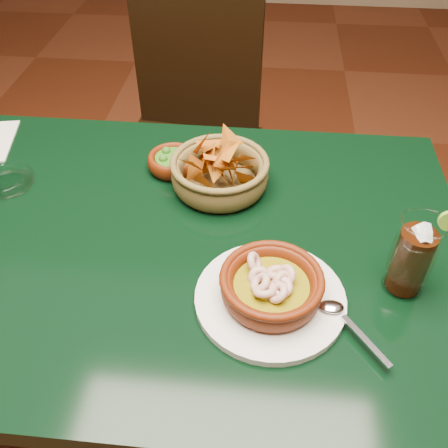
# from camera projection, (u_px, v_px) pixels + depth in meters

# --- Properties ---
(ground) EXTENTS (7.00, 7.00, 0.00)m
(ground) POSITION_uv_depth(u_px,v_px,m) (177.00, 418.00, 1.47)
(ground) COLOR #471C0C
(ground) RESTS_ON ground
(dining_table) EXTENTS (1.20, 0.80, 0.75)m
(dining_table) POSITION_uv_depth(u_px,v_px,m) (157.00, 270.00, 1.02)
(dining_table) COLOR black
(dining_table) RESTS_ON ground
(dining_chair) EXTENTS (0.47, 0.47, 0.94)m
(dining_chair) POSITION_uv_depth(u_px,v_px,m) (191.00, 135.00, 1.64)
(dining_chair) COLOR black
(dining_chair) RESTS_ON ground
(shrimp_plate) EXTENTS (0.31, 0.25, 0.08)m
(shrimp_plate) POSITION_uv_depth(u_px,v_px,m) (271.00, 289.00, 0.82)
(shrimp_plate) COLOR silver
(shrimp_plate) RESTS_ON dining_table
(chip_basket) EXTENTS (0.24, 0.24, 0.15)m
(chip_basket) POSITION_uv_depth(u_px,v_px,m) (220.00, 172.00, 1.04)
(chip_basket) COLOR brown
(chip_basket) RESTS_ON dining_table
(guacamole_ramekin) EXTENTS (0.13, 0.13, 0.04)m
(guacamole_ramekin) POSITION_uv_depth(u_px,v_px,m) (173.00, 161.00, 1.10)
(guacamole_ramekin) COLOR #4C1705
(guacamole_ramekin) RESTS_ON dining_table
(cola_drink) EXTENTS (0.15, 0.15, 0.17)m
(cola_drink) POSITION_uv_depth(u_px,v_px,m) (413.00, 256.00, 0.81)
(cola_drink) COLOR white
(cola_drink) RESTS_ON dining_table
(glass_ashtray) EXTENTS (0.12, 0.12, 0.03)m
(glass_ashtray) POSITION_uv_depth(u_px,v_px,m) (7.00, 180.00, 1.06)
(glass_ashtray) COLOR white
(glass_ashtray) RESTS_ON dining_table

